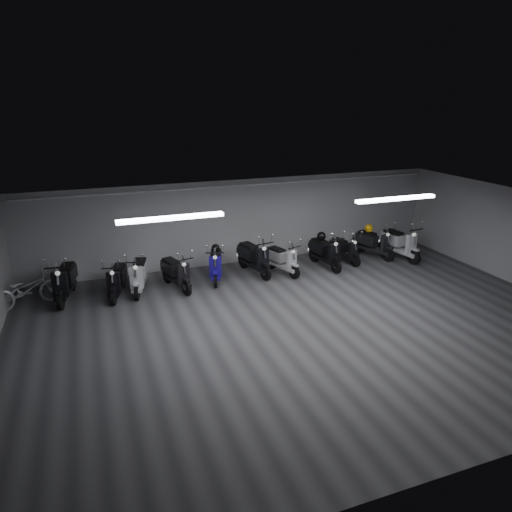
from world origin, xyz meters
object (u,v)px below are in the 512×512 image
object	(u,v)px
helmet_0	(216,248)
helmet_2	(369,228)
helmet_1	(321,236)
scooter_7	(325,247)
scooter_0	(64,275)
scooter_1	(117,275)
scooter_6	(283,255)
bicycle	(26,286)
scooter_2	(139,269)
scooter_8	(345,245)
scooter_5	(254,252)
scooter_3	(176,268)
scooter_4	(216,260)
scooter_10	(400,238)
scooter_9	(374,238)

from	to	relation	value
helmet_0	helmet_2	distance (m)	5.57
helmet_1	scooter_7	bearing A→B (deg)	-82.94
scooter_0	helmet_0	size ratio (longest dim) A/B	7.65
scooter_1	helmet_2	world-z (taller)	scooter_1
scooter_6	bicycle	bearing A→B (deg)	161.55
scooter_2	scooter_8	world-z (taller)	scooter_2
scooter_5	helmet_1	distance (m)	2.37
scooter_3	scooter_6	bearing A→B (deg)	-15.32
helmet_2	scooter_7	bearing A→B (deg)	-164.18
helmet_0	helmet_2	world-z (taller)	helmet_2
scooter_5	helmet_0	distance (m)	1.23
scooter_4	scooter_10	distance (m)	6.47
scooter_0	scooter_2	world-z (taller)	scooter_0
scooter_9	helmet_0	bearing A→B (deg)	159.39
scooter_2	scooter_9	bearing A→B (deg)	16.55
scooter_6	scooter_10	xyz separation A→B (m)	(4.35, -0.07, 0.11)
scooter_1	scooter_2	world-z (taller)	scooter_2
scooter_2	bicycle	distance (m)	2.93
scooter_2	helmet_1	world-z (taller)	scooter_2
scooter_6	scooter_10	size ratio (longest dim) A/B	0.85
scooter_7	scooter_1	bearing A→B (deg)	173.58
scooter_3	helmet_0	world-z (taller)	scooter_3
scooter_9	bicycle	xyz separation A→B (m)	(-10.94, -0.28, -0.09)
scooter_0	scooter_7	size ratio (longest dim) A/B	1.05
bicycle	scooter_9	bearing A→B (deg)	-106.83
scooter_9	helmet_2	bearing A→B (deg)	90.00
scooter_4	scooter_8	xyz separation A→B (m)	(4.50, 0.07, -0.07)
scooter_9	helmet_0	xyz separation A→B (m)	(-5.66, 0.05, 0.27)
helmet_1	scooter_4	bearing A→B (deg)	-178.15
scooter_9	helmet_2	xyz separation A→B (m)	(-0.09, 0.24, 0.31)
helmet_0	scooter_1	bearing A→B (deg)	-171.43
scooter_8	scooter_0	bearing A→B (deg)	167.46
bicycle	helmet_0	bearing A→B (deg)	-104.72
bicycle	scooter_10	distance (m)	11.68
helmet_0	helmet_1	size ratio (longest dim) A/B	0.87
scooter_4	scooter_9	world-z (taller)	scooter_9
scooter_4	bicycle	distance (m)	5.21
scooter_1	scooter_4	xyz separation A→B (m)	(2.90, 0.21, 0.02)
scooter_2	scooter_7	xyz separation A→B (m)	(5.94, -0.05, 0.01)
scooter_6	scooter_7	distance (m)	1.54
scooter_3	scooter_9	world-z (taller)	scooter_9
helmet_0	scooter_0	bearing A→B (deg)	-177.23
scooter_4	scooter_0	bearing A→B (deg)	-163.48
scooter_0	scooter_2	xyz separation A→B (m)	(1.97, -0.12, -0.04)
scooter_8	scooter_10	distance (m)	2.00
scooter_0	scooter_1	distance (m)	1.38
scooter_1	scooter_2	size ratio (longest dim) A/B	0.95
scooter_0	scooter_2	bearing A→B (deg)	8.35
scooter_3	scooter_8	world-z (taller)	scooter_3
scooter_1	helmet_0	world-z (taller)	scooter_1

